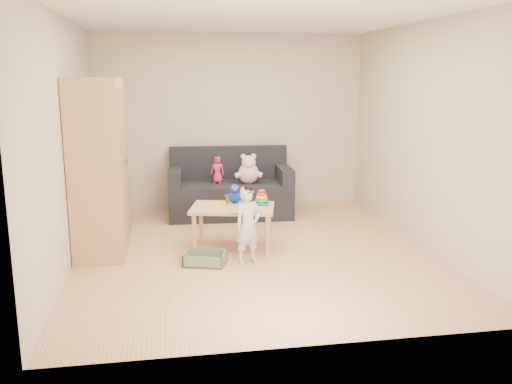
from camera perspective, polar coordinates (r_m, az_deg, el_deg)
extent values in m
plane|color=tan|center=(6.25, -0.07, -6.33)|extent=(4.50, 4.50, 0.00)
plane|color=white|center=(5.96, -0.08, 18.11)|extent=(4.50, 4.50, 0.00)
plane|color=beige|center=(8.18, -2.70, 7.35)|extent=(4.00, 0.00, 4.00)
plane|color=beige|center=(3.79, 5.56, 1.77)|extent=(4.00, 0.00, 4.00)
plane|color=beige|center=(5.97, -19.43, 4.92)|extent=(0.00, 4.50, 4.50)
plane|color=beige|center=(6.60, 17.41, 5.67)|extent=(0.00, 4.50, 4.50)
cube|color=tan|center=(6.33, -16.17, 2.58)|extent=(0.55, 1.09, 1.96)
cube|color=black|center=(7.80, -2.71, -0.75)|extent=(1.77, 0.95, 0.49)
cube|color=#EBBB81|center=(6.34, -2.45, -3.71)|extent=(1.06, 0.80, 0.50)
imported|color=beige|center=(5.78, -0.83, -3.65)|extent=(0.35, 0.30, 0.81)
imported|color=#E22A5C|center=(7.69, -4.08, 2.33)|extent=(0.22, 0.18, 0.38)
cylinder|color=#F8FF0D|center=(6.27, 0.58, -1.44)|extent=(0.16, 0.16, 0.02)
cylinder|color=silver|center=(6.25, 0.58, -0.60)|extent=(0.02, 0.02, 0.19)
torus|color=#0B53B5|center=(6.26, 0.58, -1.18)|extent=(0.17, 0.17, 0.04)
torus|color=green|center=(6.26, 0.58, -0.85)|extent=(0.15, 0.15, 0.04)
torus|color=#DAD90B|center=(6.25, 0.58, -0.52)|extent=(0.13, 0.13, 0.04)
torus|color=#C7500A|center=(6.24, 0.59, -0.21)|extent=(0.11, 0.11, 0.03)
torus|color=#C70B3E|center=(6.23, 0.59, 0.09)|extent=(0.09, 0.09, 0.03)
cylinder|color=black|center=(6.37, -0.70, -0.38)|extent=(0.09, 0.09, 0.20)
cylinder|color=black|center=(6.35, -0.70, 0.65)|extent=(0.04, 0.04, 0.06)
cylinder|color=black|center=(6.34, -0.70, 0.95)|extent=(0.05, 0.05, 0.02)
cube|color=yellow|center=(6.38, -3.57, -1.23)|extent=(0.28, 0.28, 0.02)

